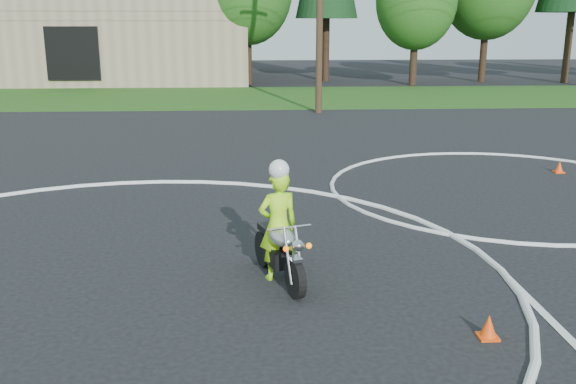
{
  "coord_description": "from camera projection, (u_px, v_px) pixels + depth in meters",
  "views": [
    {
      "loc": [
        2.18,
        -6.06,
        3.73
      ],
      "look_at": [
        2.74,
        3.83,
        1.1
      ],
      "focal_mm": 40.0,
      "sensor_mm": 36.0,
      "label": 1
    }
  ],
  "objects": [
    {
      "name": "grass_strip",
      "position": [
        209.0,
        97.0,
        32.74
      ],
      "size": [
        120.0,
        10.0,
        0.02
      ],
      "primitive_type": "cube",
      "color": "#1E4714",
      "rests_on": "ground"
    },
    {
      "name": "course_markings",
      "position": [
        253.0,
        246.0,
        11.01
      ],
      "size": [
        19.05,
        19.05,
        0.12
      ],
      "color": "silver",
      "rests_on": "ground"
    },
    {
      "name": "primary_motorcycle",
      "position": [
        280.0,
        251.0,
        9.41
      ],
      "size": [
        0.8,
        1.82,
        0.99
      ],
      "rotation": [
        0.0,
        0.0,
        0.32
      ],
      "color": "black",
      "rests_on": "ground"
    },
    {
      "name": "rider_primary_grp",
      "position": [
        278.0,
        222.0,
        9.43
      ],
      "size": [
        0.7,
        0.57,
        1.83
      ],
      "rotation": [
        0.0,
        0.0,
        0.32
      ],
      "color": "#ACFB1A",
      "rests_on": "ground"
    },
    {
      "name": "traffic_cones",
      "position": [
        505.0,
        270.0,
        9.6
      ],
      "size": [
        18.78,
        13.9,
        0.3
      ],
      "color": "#FF4A0D",
      "rests_on": "ground"
    }
  ]
}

